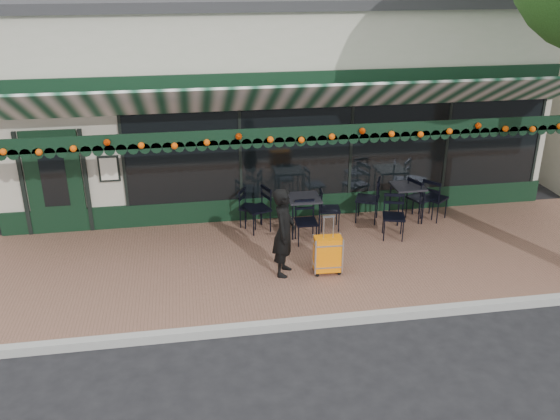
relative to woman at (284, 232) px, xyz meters
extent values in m
plane|color=black|center=(0.49, -1.47, -0.97)|extent=(80.00, 80.00, 0.00)
cube|color=brown|center=(0.49, 0.53, -0.90)|extent=(18.00, 4.00, 0.15)
cube|color=#9E9E99|center=(0.49, -1.55, -0.90)|extent=(18.00, 0.16, 0.15)
cube|color=#A9A792|center=(0.49, 6.53, 1.28)|extent=(12.00, 8.00, 4.50)
cube|color=black|center=(1.69, 2.51, 0.68)|extent=(9.20, 0.04, 2.00)
cube|color=black|center=(-4.31, 2.51, 0.28)|extent=(1.10, 0.07, 2.20)
cube|color=silver|center=(-3.21, 2.47, 0.53)|extent=(0.42, 0.04, 0.55)
cube|color=black|center=(0.49, 1.05, 1.49)|extent=(12.00, 0.03, 0.28)
cylinder|color=orange|center=(0.49, 0.99, 1.47)|extent=(11.60, 0.12, 0.12)
imported|color=black|center=(0.00, 0.00, 0.00)|extent=(0.58, 0.70, 1.64)
cube|color=orange|center=(0.78, -0.13, -0.43)|extent=(0.50, 0.30, 0.65)
cube|color=black|center=(0.78, -0.13, -0.79)|extent=(0.50, 0.30, 0.07)
cube|color=silver|center=(0.78, -0.13, 0.10)|extent=(0.22, 0.04, 0.40)
cube|color=black|center=(3.04, 1.93, -0.03)|extent=(0.66, 0.66, 0.04)
cylinder|color=black|center=(2.76, 1.66, -0.44)|extent=(0.03, 0.03, 0.77)
cylinder|color=black|center=(3.31, 1.66, -0.44)|extent=(0.03, 0.03, 0.77)
cylinder|color=black|center=(2.76, 2.21, -0.44)|extent=(0.03, 0.03, 0.77)
cylinder|color=black|center=(3.31, 2.21, -0.44)|extent=(0.03, 0.03, 0.77)
cube|color=black|center=(0.69, 1.62, -0.03)|extent=(0.66, 0.66, 0.04)
cylinder|color=black|center=(0.41, 1.35, -0.44)|extent=(0.03, 0.03, 0.77)
cylinder|color=black|center=(0.96, 1.35, -0.44)|extent=(0.03, 0.03, 0.77)
cylinder|color=black|center=(0.41, 1.90, -0.44)|extent=(0.03, 0.03, 0.77)
cylinder|color=black|center=(0.96, 1.90, -0.44)|extent=(0.03, 0.03, 0.77)
camera|label=1|loc=(-1.62, -9.38, 4.47)|focal=38.00mm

